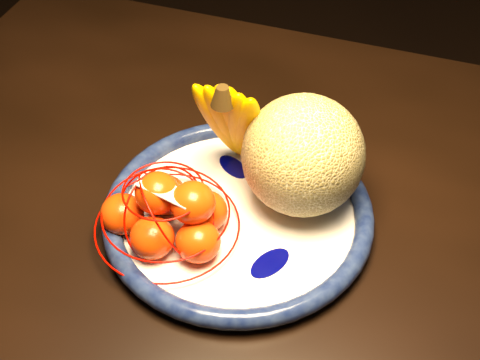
% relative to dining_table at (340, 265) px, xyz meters
% --- Properties ---
extents(dining_table, '(1.55, 0.99, 0.74)m').
position_rel_dining_table_xyz_m(dining_table, '(0.00, 0.00, 0.00)').
color(dining_table, black).
rests_on(dining_table, ground).
extents(fruit_bowl, '(0.37, 0.37, 0.03)m').
position_rel_dining_table_xyz_m(fruit_bowl, '(-0.15, -0.02, 0.09)').
color(fruit_bowl, white).
rests_on(fruit_bowl, dining_table).
extents(cantaloupe, '(0.16, 0.16, 0.16)m').
position_rel_dining_table_xyz_m(cantaloupe, '(-0.07, 0.03, 0.17)').
color(cantaloupe, olive).
rests_on(cantaloupe, fruit_bowl).
extents(banana_bunch, '(0.12, 0.12, 0.18)m').
position_rel_dining_table_xyz_m(banana_bunch, '(-0.18, 0.06, 0.19)').
color(banana_bunch, '#E2AB00').
rests_on(banana_bunch, fruit_bowl).
extents(mandarin_bag, '(0.24, 0.24, 0.12)m').
position_rel_dining_table_xyz_m(mandarin_bag, '(-0.22, -0.08, 0.13)').
color(mandarin_bag, '#F5450F').
rests_on(mandarin_bag, fruit_bowl).
extents(price_tag, '(0.08, 0.04, 0.01)m').
position_rel_dining_table_xyz_m(price_tag, '(-0.22, -0.08, 0.18)').
color(price_tag, white).
rests_on(price_tag, mandarin_bag).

